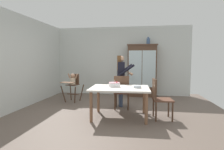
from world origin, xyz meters
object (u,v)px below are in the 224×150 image
china_cabinet (142,70)px  ceramic_vase (148,41)px  dining_table (120,91)px  serving_bowl (137,87)px  birthday_cake (114,85)px  dining_chair_far_side (122,90)px  adult_person (121,74)px  dining_chair_right_end (158,96)px  high_chair_with_toddler (73,82)px

china_cabinet → ceramic_vase: (0.22, 0.00, 1.10)m
dining_table → serving_bowl: serving_bowl is taller
birthday_cake → dining_chair_far_side: (0.12, 0.64, -0.24)m
adult_person → dining_chair_right_end: size_ratio=1.59×
china_cabinet → dining_chair_right_end: 2.74m
ceramic_vase → dining_table: bearing=-105.7°
adult_person → birthday_cake: (-0.06, -1.01, -0.17)m
china_cabinet → high_chair_with_toddler: bearing=-150.9°
dining_table → china_cabinet: bearing=78.6°
birthday_cake → dining_chair_right_end: size_ratio=0.29×
birthday_cake → serving_bowl: size_ratio=1.56×
china_cabinet → serving_bowl: bearing=-92.6°
adult_person → dining_table: bearing=173.5°
dining_table → high_chair_with_toddler: bearing=140.8°
china_cabinet → dining_table: size_ratio=1.37×
ceramic_vase → dining_chair_far_side: size_ratio=0.28×
dining_chair_right_end → dining_table: bearing=86.4°
high_chair_with_toddler → dining_table: size_ratio=0.66×
china_cabinet → dining_chair_right_end: china_cabinet is taller
dining_chair_right_end → china_cabinet: bearing=2.7°
high_chair_with_toddler → dining_chair_right_end: (2.67, -1.40, -0.10)m
serving_bowl → dining_chair_right_end: dining_chair_right_end is taller
high_chair_with_toddler → birthday_cake: 2.10m
serving_bowl → dining_chair_far_side: size_ratio=0.19×
dining_chair_far_side → ceramic_vase: bearing=-113.9°
ceramic_vase → adult_person: size_ratio=0.18×
ceramic_vase → dining_chair_right_end: 3.10m
birthday_cake → dining_table: bearing=-31.2°
china_cabinet → ceramic_vase: 1.12m
ceramic_vase → adult_person: 2.14m
dining_chair_far_side → dining_chair_right_end: same height
dining_table → serving_bowl: 0.44m
ceramic_vase → serving_bowl: size_ratio=1.50×
high_chair_with_toddler → adult_person: bearing=-0.3°
ceramic_vase → birthday_cake: 3.06m
serving_bowl → high_chair_with_toddler: bearing=146.4°
dining_chair_far_side → dining_chair_right_end: (0.95, -0.70, 0.00)m
dining_chair_right_end → ceramic_vase: bearing=-1.9°
high_chair_with_toddler → birthday_cake: high_chair_with_toddler is taller
china_cabinet → adult_person: bearing=-111.5°
serving_bowl → dining_chair_right_end: 0.54m
high_chair_with_toddler → birthday_cake: size_ratio=3.39×
ceramic_vase → birthday_cake: size_ratio=0.96×
dining_chair_far_side → dining_table: bearing=89.9°
dining_table → serving_bowl: size_ratio=8.00×
china_cabinet → adult_person: size_ratio=1.29×
adult_person → dining_chair_right_end: (1.01, -1.07, -0.41)m
adult_person → birthday_cake: size_ratio=5.47×
high_chair_with_toddler → adult_person: size_ratio=0.62×
china_cabinet → ceramic_vase: bearing=1.0°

